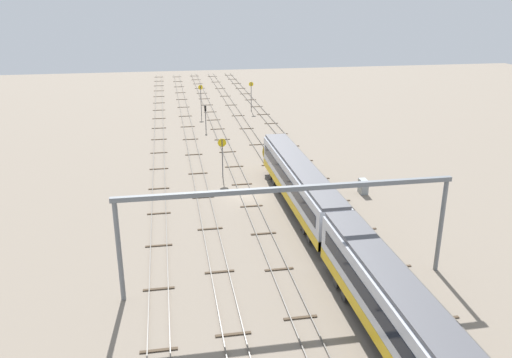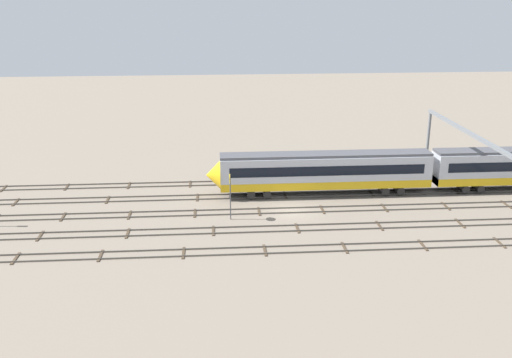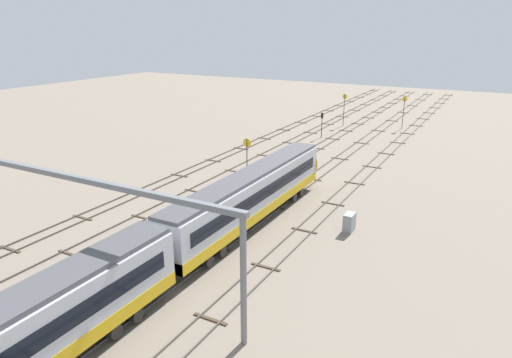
{
  "view_description": "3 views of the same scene",
  "coord_description": "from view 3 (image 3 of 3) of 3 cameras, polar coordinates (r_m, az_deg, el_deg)",
  "views": [
    {
      "loc": [
        -53.39,
        8.38,
        21.2
      ],
      "look_at": [
        -0.39,
        -1.04,
        1.98
      ],
      "focal_mm": 36.12,
      "sensor_mm": 36.0,
      "label": 1
    },
    {
      "loc": [
        8.14,
        57.73,
        22.71
      ],
      "look_at": [
        3.73,
        -0.07,
        3.66
      ],
      "focal_mm": 40.92,
      "sensor_mm": 36.0,
      "label": 2
    },
    {
      "loc": [
        -38.15,
        -23.73,
        17.11
      ],
      "look_at": [
        1.41,
        -2.08,
        2.13
      ],
      "focal_mm": 32.27,
      "sensor_mm": 36.0,
      "label": 3
    }
  ],
  "objects": [
    {
      "name": "track_second_far",
      "position": [
        50.62,
        -7.68,
        -1.46
      ],
      "size": [
        191.16,
        2.4,
        0.16
      ],
      "color": "#59544C",
      "rests_on": "ground"
    },
    {
      "name": "track_far_background",
      "position": [
        53.52,
        -11.89,
        -0.6
      ],
      "size": [
        191.16,
        2.4,
        0.16
      ],
      "color": "#59544C",
      "rests_on": "ground"
    },
    {
      "name": "speed_sign_near_foreground",
      "position": [
        84.78,
        10.87,
        8.89
      ],
      "size": [
        0.14,
        0.85,
        5.73
      ],
      "color": "#4C4C51",
      "rests_on": "ground"
    },
    {
      "name": "overhead_gantry",
      "position": [
        32.0,
        -21.28,
        -2.36
      ],
      "size": [
        0.4,
        25.51,
        8.1
      ],
      "color": "slate",
      "rests_on": "ground"
    },
    {
      "name": "ground_plane",
      "position": [
        48.07,
        -2.98,
        -2.5
      ],
      "size": [
        207.16,
        207.16,
        0.0
      ],
      "primitive_type": "plane",
      "color": "gray"
    },
    {
      "name": "speed_sign_mid_trackside",
      "position": [
        53.33,
        -1.13,
        3.35
      ],
      "size": [
        0.14,
        1.02,
        4.91
      ],
      "color": "#4C4C51",
      "rests_on": "ground"
    },
    {
      "name": "track_with_train",
      "position": [
        45.84,
        2.21,
        -3.46
      ],
      "size": [
        191.16,
        2.4,
        0.16
      ],
      "color": "#59544C",
      "rests_on": "ground"
    },
    {
      "name": "relay_cabinet",
      "position": [
        41.25,
        11.49,
        -5.28
      ],
      "size": [
        1.39,
        0.8,
        1.63
      ],
      "color": "gray",
      "rests_on": "ground"
    },
    {
      "name": "signal_light_trackside_approach",
      "position": [
        74.97,
        8.18,
        7.1
      ],
      "size": [
        0.31,
        0.32,
        4.06
      ],
      "color": "#4C4C51",
      "rests_on": "ground"
    },
    {
      "name": "track_middle",
      "position": [
        48.05,
        -2.99,
        -2.42
      ],
      "size": [
        191.16,
        2.4,
        0.16
      ],
      "color": "#59544C",
      "rests_on": "ground"
    },
    {
      "name": "speed_sign_far_trackside",
      "position": [
        84.94,
        17.85,
        8.34
      ],
      "size": [
        0.14,
        0.88,
        5.63
      ],
      "color": "#4C4C51",
      "rests_on": "ground"
    },
    {
      "name": "track_near_foreground",
      "position": [
        44.06,
        7.89,
        -4.56
      ],
      "size": [
        191.16,
        2.4,
        0.16
      ],
      "color": "#59544C",
      "rests_on": "ground"
    }
  ]
}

